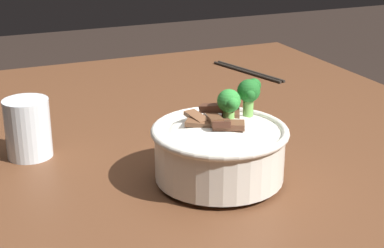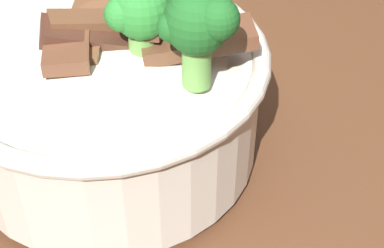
% 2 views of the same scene
% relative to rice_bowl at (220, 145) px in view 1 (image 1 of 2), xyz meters
% --- Properties ---
extents(dining_table, '(1.41, 0.95, 0.81)m').
position_rel_rice_bowl_xyz_m(dining_table, '(-0.09, 0.10, -0.18)').
color(dining_table, '#56331E').
rests_on(dining_table, ground).
extents(rice_bowl, '(0.21, 0.21, 0.15)m').
position_rel_rice_bowl_xyz_m(rice_bowl, '(0.00, 0.00, 0.00)').
color(rice_bowl, silver).
rests_on(rice_bowl, dining_table).
extents(drinking_glass, '(0.08, 0.08, 0.10)m').
position_rel_rice_bowl_xyz_m(drinking_glass, '(-0.21, -0.26, -0.02)').
color(drinking_glass, white).
rests_on(drinking_glass, dining_table).
extents(chopsticks_pair, '(0.23, 0.08, 0.01)m').
position_rel_rice_bowl_xyz_m(chopsticks_pair, '(-0.53, 0.33, -0.06)').
color(chopsticks_pair, '#28231E').
rests_on(chopsticks_pair, dining_table).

